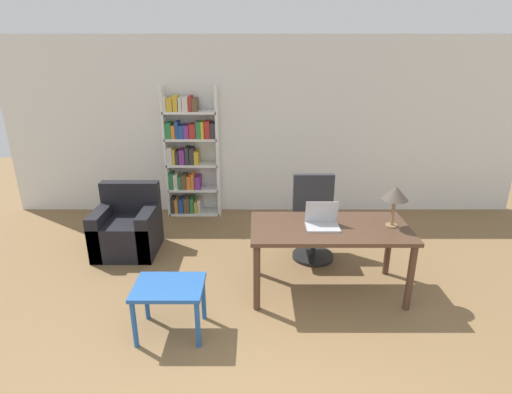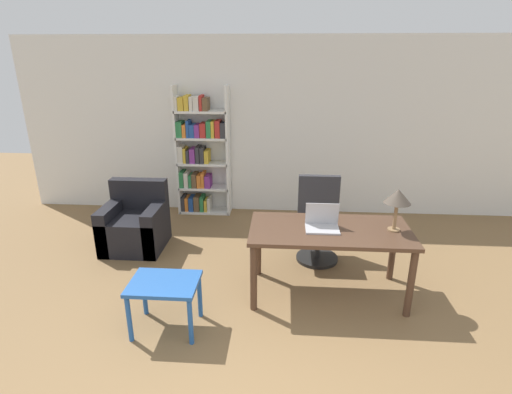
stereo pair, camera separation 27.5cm
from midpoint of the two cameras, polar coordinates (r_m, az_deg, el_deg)
wall_back at (r=6.26m, az=0.09°, el=9.86°), size 8.00×0.06×2.70m
desk at (r=4.20m, az=8.70°, el=-5.45°), size 1.63×0.81×0.76m
laptop at (r=4.13m, az=7.66°, el=-3.51°), size 0.34×0.25×0.26m
table_lamp at (r=4.18m, az=17.64°, el=0.34°), size 0.26×0.26×0.44m
office_chair at (r=5.02m, az=6.78°, el=-3.49°), size 0.53×0.53×1.03m
side_table_blue at (r=3.78m, az=-14.32°, el=-13.19°), size 0.62×0.47×0.50m
armchair at (r=5.46m, az=-19.14°, el=-4.40°), size 0.75×0.73×0.86m
bookshelf at (r=6.26m, az=-10.76°, el=5.82°), size 0.82×0.28×2.00m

